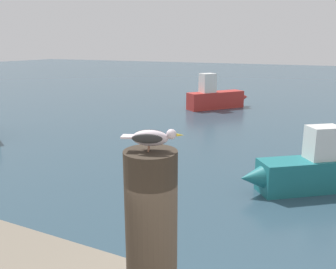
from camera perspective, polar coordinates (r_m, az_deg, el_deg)
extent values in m
cylinder|color=#382D23|center=(2.45, -2.67, -14.23)|extent=(0.35, 0.35, 1.03)
cylinder|color=tan|center=(2.23, -3.15, -2.33)|extent=(0.01, 0.01, 0.04)
cylinder|color=tan|center=(2.27, -3.01, -2.07)|extent=(0.01, 0.01, 0.04)
ellipsoid|color=silver|center=(2.23, -2.85, -0.55)|extent=(0.25, 0.16, 0.10)
sphere|color=silver|center=(2.21, 0.55, 0.05)|extent=(0.06, 0.06, 0.06)
cone|color=yellow|center=(2.20, 1.96, -0.09)|extent=(0.05, 0.03, 0.02)
cube|color=silver|center=(2.25, -6.49, -0.32)|extent=(0.09, 0.10, 0.01)
ellipsoid|color=#2C2C2C|center=(2.17, -3.34, -0.67)|extent=(0.19, 0.10, 0.06)
ellipsoid|color=#2C2C2C|center=(2.28, -2.88, 0.07)|extent=(0.19, 0.10, 0.06)
cube|color=#1E7075|center=(9.15, 22.15, -5.90)|extent=(2.54, 2.18, 0.76)
cone|color=#1E7075|center=(8.43, 13.50, -6.65)|extent=(0.90, 0.90, 0.64)
cube|color=white|center=(9.02, 23.44, -1.20)|extent=(0.89, 0.85, 0.77)
cube|color=#B72D28|center=(19.37, 7.55, 5.44)|extent=(2.54, 2.99, 0.89)
cone|color=#B72D28|center=(20.39, 11.72, 5.83)|extent=(1.01, 1.01, 0.72)
cube|color=white|center=(18.96, 6.31, 8.14)|extent=(0.93, 0.96, 0.98)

